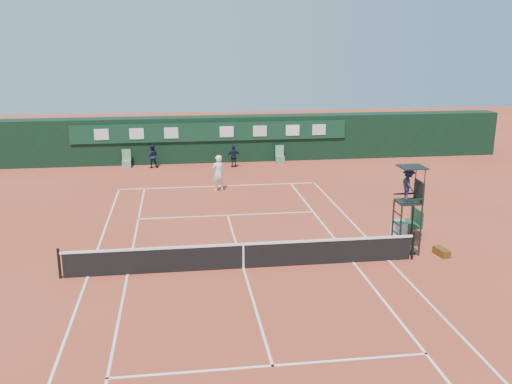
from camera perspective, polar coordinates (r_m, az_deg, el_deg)
ground at (r=20.83m, az=-1.27°, el=-7.64°), size 90.00×90.00×0.00m
court_lines at (r=20.83m, az=-1.27°, el=-7.62°), size 11.05×23.85×0.01m
tennis_net at (r=20.63m, az=-1.28°, el=-6.34°), size 12.90×0.10×1.10m
back_wall at (r=38.44m, az=-4.54°, el=5.33°), size 40.00×1.65×3.00m
linesman_chair_left at (r=37.51m, az=-12.81°, el=2.90°), size 0.55×0.50×1.15m
linesman_chair_right at (r=37.96m, az=2.42°, el=3.41°), size 0.55×0.50×1.15m
umpire_chair at (r=22.30m, az=15.03°, el=0.07°), size 0.96×0.95×3.42m
player_bench at (r=25.04m, az=15.47°, el=-2.76°), size 0.56×1.20×1.10m
tennis_bag at (r=23.07m, az=18.06°, el=-5.71°), size 0.44×0.80×0.28m
cooler at (r=24.75m, az=14.08°, el=-3.53°), size 0.57×0.57×0.65m
tennis_ball at (r=29.68m, az=3.64°, el=-0.55°), size 0.07×0.07×0.07m
player at (r=30.91m, az=-3.80°, el=1.91°), size 0.84×0.72×1.97m
ball_kid_left at (r=36.99m, az=-10.34°, el=3.55°), size 0.75×0.59×1.51m
ball_kid_right at (r=36.55m, az=-2.24°, el=3.57°), size 0.86×0.43×1.41m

